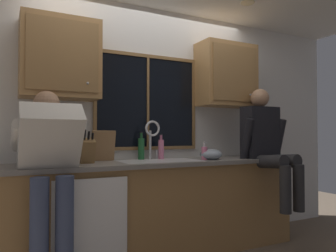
% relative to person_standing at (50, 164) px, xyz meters
% --- Properties ---
extents(back_wall, '(5.37, 0.12, 2.55)m').
position_rel_person_standing_xyz_m(back_wall, '(1.04, 0.66, 0.32)').
color(back_wall, silver).
rests_on(back_wall, floor).
extents(ceiling_downlight_right, '(0.14, 0.14, 0.01)m').
position_rel_person_standing_xyz_m(ceiling_downlight_right, '(1.93, 0.00, 1.59)').
color(ceiling_downlight_right, '#FFEAB2').
extents(window_glass, '(1.10, 0.02, 0.95)m').
position_rel_person_standing_xyz_m(window_glass, '(1.06, 0.60, 0.57)').
color(window_glass, black).
extents(window_frame_top, '(1.17, 0.02, 0.04)m').
position_rel_person_standing_xyz_m(window_frame_top, '(1.06, 0.59, 1.06)').
color(window_frame_top, brown).
extents(window_frame_bottom, '(1.17, 0.02, 0.04)m').
position_rel_person_standing_xyz_m(window_frame_bottom, '(1.06, 0.59, 0.08)').
color(window_frame_bottom, brown).
extents(window_frame_left, '(0.03, 0.02, 0.95)m').
position_rel_person_standing_xyz_m(window_frame_left, '(0.49, 0.59, 0.57)').
color(window_frame_left, brown).
extents(window_frame_right, '(0.03, 0.02, 0.95)m').
position_rel_person_standing_xyz_m(window_frame_right, '(1.62, 0.59, 0.57)').
color(window_frame_right, brown).
extents(window_mullion_center, '(0.02, 0.02, 0.95)m').
position_rel_person_standing_xyz_m(window_mullion_center, '(1.06, 0.58, 0.57)').
color(window_mullion_center, brown).
extents(lower_cabinet_run, '(2.97, 0.58, 0.88)m').
position_rel_person_standing_xyz_m(lower_cabinet_run, '(1.04, 0.31, -0.51)').
color(lower_cabinet_run, olive).
rests_on(lower_cabinet_run, floor).
extents(countertop, '(3.03, 0.62, 0.04)m').
position_rel_person_standing_xyz_m(countertop, '(1.04, 0.29, -0.05)').
color(countertop, slate).
rests_on(countertop, lower_cabinet_run).
extents(dishwasher_front, '(0.60, 0.02, 0.74)m').
position_rel_person_standing_xyz_m(dishwasher_front, '(0.31, -0.00, -0.50)').
color(dishwasher_front, white).
extents(upper_cabinet_left, '(0.68, 0.36, 0.72)m').
position_rel_person_standing_xyz_m(upper_cabinet_left, '(0.14, 0.43, 0.91)').
color(upper_cabinet_left, '#A87A47').
extents(upper_cabinet_right, '(0.68, 0.36, 0.72)m').
position_rel_person_standing_xyz_m(upper_cabinet_right, '(1.98, 0.43, 0.91)').
color(upper_cabinet_right, '#A87A47').
extents(sink, '(0.80, 0.46, 0.21)m').
position_rel_person_standing_xyz_m(sink, '(1.06, 0.30, -0.13)').
color(sink, '#B7B7BC').
rests_on(sink, lower_cabinet_run).
extents(faucet, '(0.18, 0.09, 0.40)m').
position_rel_person_standing_xyz_m(faucet, '(1.06, 0.48, 0.22)').
color(faucet, silver).
rests_on(faucet, countertop).
extents(person_standing, '(0.53, 0.70, 1.54)m').
position_rel_person_standing_xyz_m(person_standing, '(0.00, 0.00, 0.00)').
color(person_standing, '#384260').
rests_on(person_standing, floor).
extents(person_sitting_on_counter, '(0.54, 0.59, 1.26)m').
position_rel_person_standing_xyz_m(person_sitting_on_counter, '(2.20, 0.03, 0.15)').
color(person_sitting_on_counter, '#262628').
rests_on(person_sitting_on_counter, countertop).
extents(knife_block, '(0.12, 0.18, 0.32)m').
position_rel_person_standing_xyz_m(knife_block, '(0.35, 0.32, 0.08)').
color(knife_block, olive).
rests_on(knife_block, countertop).
extents(cutting_board, '(0.23, 0.08, 0.30)m').
position_rel_person_standing_xyz_m(cutting_board, '(0.55, 0.52, 0.11)').
color(cutting_board, '#997047').
rests_on(cutting_board, countertop).
extents(mixing_bowl, '(0.23, 0.23, 0.11)m').
position_rel_person_standing_xyz_m(mixing_bowl, '(1.60, 0.19, 0.02)').
color(mixing_bowl, '#8C99A8').
rests_on(mixing_bowl, countertop).
extents(soap_dispenser, '(0.06, 0.07, 0.19)m').
position_rel_person_standing_xyz_m(soap_dispenser, '(1.51, 0.19, 0.04)').
color(soap_dispenser, pink).
rests_on(soap_dispenser, countertop).
extents(bottle_green_glass, '(0.06, 0.06, 0.26)m').
position_rel_person_standing_xyz_m(bottle_green_glass, '(1.16, 0.48, 0.08)').
color(bottle_green_glass, pink).
rests_on(bottle_green_glass, countertop).
extents(bottle_tall_clear, '(0.07, 0.07, 0.28)m').
position_rel_person_standing_xyz_m(bottle_tall_clear, '(0.95, 0.51, 0.08)').
color(bottle_tall_clear, '#1E592D').
rests_on(bottle_tall_clear, countertop).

